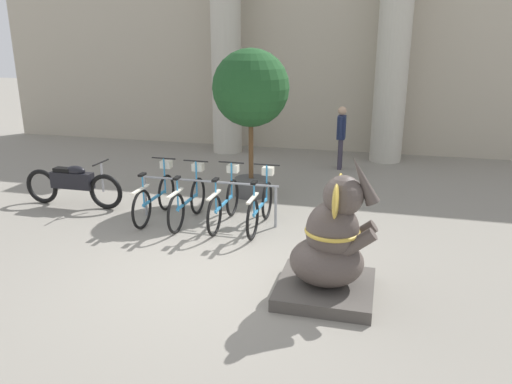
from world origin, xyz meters
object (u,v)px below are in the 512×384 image
bicycle_3 (261,205)px  bicycle_0 (155,196)px  bicycle_1 (188,200)px  potted_tree (251,93)px  person_pedestrian (341,132)px  motorcycle (73,184)px  bicycle_2 (224,202)px  elephant_statue (331,250)px

bicycle_3 → bicycle_0: bearing=-179.8°
bicycle_1 → potted_tree: potted_tree is taller
bicycle_0 → bicycle_1: size_ratio=1.00×
person_pedestrian → potted_tree: bearing=-120.1°
bicycle_0 → motorcycle: bicycle_0 is taller
bicycle_1 → potted_tree: (0.68, 1.83, 1.74)m
bicycle_2 → bicycle_0: bearing=-179.5°
bicycle_3 → person_pedestrian: 4.66m
bicycle_1 → potted_tree: bearing=69.7°
bicycle_3 → potted_tree: potted_tree is taller
motorcycle → potted_tree: bearing=26.1°
bicycle_0 → bicycle_1: bearing=-4.3°
motorcycle → person_pedestrian: bearing=42.0°
motorcycle → potted_tree: 3.95m
person_pedestrian → bicycle_2: bearing=-109.6°
bicycle_0 → person_pedestrian: (2.94, 4.54, 0.53)m
potted_tree → elephant_statue: bearing=-61.6°
person_pedestrian → bicycle_3: bearing=-101.7°
bicycle_0 → elephant_statue: bearing=-31.6°
bicycle_3 → potted_tree: 2.57m
bicycle_1 → person_pedestrian: 5.15m
bicycle_1 → motorcycle: (-2.53, 0.26, 0.05)m
bicycle_1 → motorcycle: size_ratio=0.81×
bicycle_3 → motorcycle: bicycle_3 is taller
motorcycle → person_pedestrian: size_ratio=1.35×
person_pedestrian → bicycle_0: bearing=-122.9°
bicycle_2 → bicycle_3: 0.67m
person_pedestrian → potted_tree: potted_tree is taller
bicycle_1 → person_pedestrian: person_pedestrian is taller
elephant_statue → motorcycle: size_ratio=0.89×
elephant_statue → person_pedestrian: elephant_statue is taller
motorcycle → bicycle_3: bearing=-3.0°
potted_tree → bicycle_0: bearing=-127.0°
bicycle_1 → bicycle_2: (0.67, 0.06, 0.00)m
bicycle_3 → person_pedestrian: bearing=78.3°
bicycle_2 → potted_tree: (0.01, 1.77, 1.74)m
bicycle_0 → bicycle_2: 1.33m
potted_tree → bicycle_3: bearing=-69.7°
bicycle_3 → bicycle_2: bearing=179.7°
bicycle_0 → bicycle_3: size_ratio=1.00×
elephant_statue → potted_tree: (-2.11, 3.90, 1.51)m
bicycle_3 → person_pedestrian: (0.94, 4.53, 0.53)m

